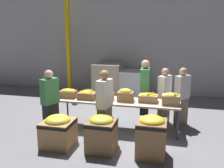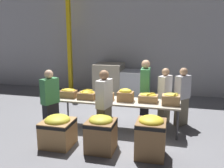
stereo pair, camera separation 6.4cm
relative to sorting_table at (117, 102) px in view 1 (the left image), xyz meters
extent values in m
plane|color=slate|center=(0.00, 0.00, -0.71)|extent=(30.00, 30.00, 0.00)
cube|color=#A8A8AD|center=(0.00, 3.89, 1.29)|extent=(16.00, 0.08, 4.00)
cube|color=#B2A893|center=(0.00, 0.00, 0.03)|extent=(3.11, 0.77, 0.04)
cylinder|color=#38383D|center=(-1.50, -0.32, -0.35)|extent=(0.05, 0.05, 0.72)
cylinder|color=#38383D|center=(1.50, -0.32, -0.35)|extent=(0.05, 0.05, 0.72)
cylinder|color=#38383D|center=(-1.50, 0.32, -0.35)|extent=(0.05, 0.05, 0.72)
cylinder|color=#38383D|center=(1.50, 0.32, -0.35)|extent=(0.05, 0.05, 0.72)
cube|color=olive|center=(-1.31, -0.03, 0.14)|extent=(0.43, 0.27, 0.18)
ellipsoid|color=gold|center=(-1.31, -0.03, 0.23)|extent=(0.39, 0.22, 0.09)
ellipsoid|color=gold|center=(-1.30, -0.09, 0.25)|extent=(0.13, 0.13, 0.03)
ellipsoid|color=gold|center=(-1.34, 0.03, 0.25)|extent=(0.22, 0.09, 0.05)
ellipsoid|color=gold|center=(-1.18, 0.03, 0.25)|extent=(0.17, 0.12, 0.04)
cube|color=olive|center=(-0.77, -0.05, 0.13)|extent=(0.46, 0.32, 0.17)
ellipsoid|color=gold|center=(-0.77, -0.05, 0.22)|extent=(0.37, 0.28, 0.07)
ellipsoid|color=gold|center=(-0.75, 0.05, 0.26)|extent=(0.21, 0.07, 0.05)
ellipsoid|color=gold|center=(-0.87, -0.08, 0.26)|extent=(0.06, 0.15, 0.04)
ellipsoid|color=gold|center=(-0.67, -0.12, 0.25)|extent=(0.15, 0.10, 0.05)
ellipsoid|color=gold|center=(-0.83, 0.03, 0.24)|extent=(0.16, 0.10, 0.05)
cube|color=tan|center=(-0.29, -0.05, 0.14)|extent=(0.39, 0.28, 0.18)
ellipsoid|color=gold|center=(-0.29, -0.05, 0.23)|extent=(0.32, 0.25, 0.10)
ellipsoid|color=gold|center=(-0.29, -0.12, 0.26)|extent=(0.17, 0.18, 0.05)
ellipsoid|color=gold|center=(-0.28, -0.11, 0.27)|extent=(0.17, 0.06, 0.05)
ellipsoid|color=gold|center=(-0.22, -0.11, 0.26)|extent=(0.13, 0.20, 0.04)
ellipsoid|color=gold|center=(-0.38, -0.08, 0.26)|extent=(0.15, 0.19, 0.05)
cube|color=olive|center=(0.22, -0.02, 0.16)|extent=(0.39, 0.26, 0.24)
ellipsoid|color=yellow|center=(0.22, -0.02, 0.29)|extent=(0.32, 0.21, 0.15)
ellipsoid|color=yellow|center=(0.18, 0.03, 0.33)|extent=(0.21, 0.06, 0.06)
ellipsoid|color=yellow|center=(0.18, -0.03, 0.33)|extent=(0.13, 0.16, 0.04)
cube|color=#A37A4C|center=(0.78, 0.06, 0.13)|extent=(0.46, 0.33, 0.17)
ellipsoid|color=gold|center=(0.78, 0.06, 0.23)|extent=(0.39, 0.27, 0.08)
ellipsoid|color=gold|center=(0.82, -0.01, 0.26)|extent=(0.19, 0.18, 0.05)
ellipsoid|color=gold|center=(0.85, 0.07, 0.26)|extent=(0.19, 0.17, 0.05)
cube|color=tan|center=(1.32, -0.05, 0.16)|extent=(0.41, 0.30, 0.23)
ellipsoid|color=yellow|center=(1.32, -0.05, 0.28)|extent=(0.33, 0.26, 0.09)
ellipsoid|color=yellow|center=(1.41, -0.10, 0.32)|extent=(0.09, 0.19, 0.05)
ellipsoid|color=yellow|center=(1.41, -0.06, 0.31)|extent=(0.20, 0.15, 0.04)
ellipsoid|color=yellow|center=(1.43, 0.00, 0.31)|extent=(0.12, 0.18, 0.04)
cube|color=#6B604C|center=(1.60, 0.68, -0.34)|extent=(0.37, 0.39, 0.73)
cube|color=#B2B2B7|center=(1.60, 0.68, 0.32)|extent=(0.42, 0.45, 0.61)
sphere|color=tan|center=(1.60, 0.68, 0.73)|extent=(0.21, 0.21, 0.21)
cube|color=black|center=(-1.52, -0.62, -0.34)|extent=(0.33, 0.41, 0.74)
cube|color=#387A47|center=(-1.52, -0.62, 0.34)|extent=(0.37, 0.47, 0.62)
sphere|color=#DBAD89|center=(-1.52, -0.62, 0.75)|extent=(0.21, 0.21, 0.21)
cube|color=#6B604C|center=(1.15, 0.69, -0.35)|extent=(0.33, 0.39, 0.72)
cube|color=silver|center=(1.15, 0.69, 0.30)|extent=(0.37, 0.45, 0.59)
sphere|color=tan|center=(1.15, 0.69, 0.70)|extent=(0.20, 0.20, 0.20)
cube|color=#6B604C|center=(-0.14, -0.67, -0.33)|extent=(0.27, 0.40, 0.77)
cube|color=silver|center=(-0.14, -0.67, 0.38)|extent=(0.30, 0.47, 0.64)
sphere|color=#896042|center=(-0.14, -0.67, 0.81)|extent=(0.22, 0.22, 0.22)
cube|color=black|center=(0.63, 0.64, -0.30)|extent=(0.23, 0.40, 0.82)
cube|color=#387A47|center=(0.63, 0.64, 0.44)|extent=(0.25, 0.47, 0.68)
sphere|color=tan|center=(0.63, 0.64, 0.90)|extent=(0.23, 0.23, 0.23)
cube|color=#A37A4C|center=(-1.03, -1.24, -0.42)|extent=(0.65, 0.65, 0.57)
cube|color=black|center=(-1.03, -1.24, -0.19)|extent=(0.66, 0.66, 0.07)
ellipsoid|color=gold|center=(-1.03, -1.24, -0.13)|extent=(0.55, 0.55, 0.23)
cube|color=olive|center=(-0.05, -1.24, -0.38)|extent=(0.58, 0.58, 0.66)
cube|color=black|center=(-0.05, -1.24, -0.10)|extent=(0.59, 0.59, 0.07)
ellipsoid|color=gold|center=(-0.05, -1.24, -0.04)|extent=(0.49, 0.49, 0.20)
cube|color=olive|center=(0.98, -1.24, -0.34)|extent=(0.57, 0.57, 0.74)
cube|color=black|center=(0.98, -1.24, -0.02)|extent=(0.58, 0.58, 0.07)
ellipsoid|color=yellow|center=(0.98, -1.24, 0.04)|extent=(0.49, 0.49, 0.20)
cube|color=yellow|center=(-2.69, 3.29, 1.29)|extent=(0.15, 0.15, 4.00)
cube|color=olive|center=(-0.05, 3.12, -0.65)|extent=(1.04, 1.04, 0.13)
cube|color=#B2B7C1|center=(-0.05, 3.12, -0.14)|extent=(0.95, 0.95, 0.88)
cube|color=olive|center=(-1.03, 3.12, -0.65)|extent=(1.12, 1.12, 0.13)
cube|color=#A39984|center=(-1.03, 3.12, -0.02)|extent=(1.03, 1.03, 1.12)
camera|label=1|loc=(1.30, -5.91, 1.79)|focal=40.00mm
camera|label=2|loc=(1.37, -5.89, 1.79)|focal=40.00mm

